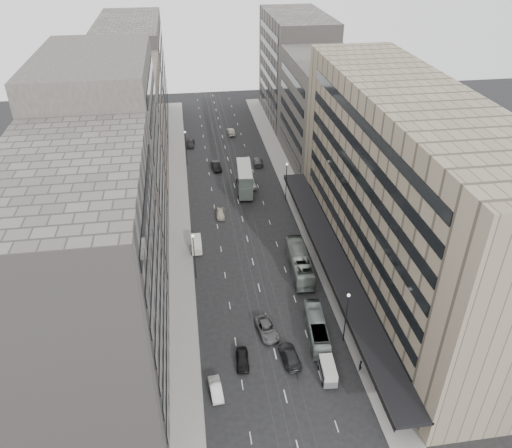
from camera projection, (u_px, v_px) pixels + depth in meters
ground at (268, 323)px, 71.78m from camera, size 220.00×220.00×0.00m
sidewalk_right at (294, 193)px, 104.67m from camera, size 4.00×125.00×0.15m
sidewalk_left at (179, 202)px, 101.65m from camera, size 4.00×125.00×0.15m
department_store at (404, 195)px, 73.23m from camera, size 19.20×60.00×30.00m
building_right_mid at (324, 113)px, 111.67m from camera, size 15.00×28.00×24.00m
building_right_far at (296, 69)px, 135.75m from camera, size 15.00×32.00×28.00m
building_left_a at (88, 292)px, 54.41m from camera, size 15.00×28.00×30.00m
building_left_b at (109, 169)px, 75.97m from camera, size 15.00×26.00×34.00m
building_left_c at (126, 131)px, 100.98m from camera, size 15.00×28.00×25.00m
building_left_d at (134, 78)px, 127.84m from camera, size 15.00×38.00×28.00m
lamp_right_near at (347, 312)px, 66.04m from camera, size 0.44×0.44×8.32m
lamp_right_far at (286, 177)px, 99.56m from camera, size 0.44×0.44×8.32m
lamp_left_near at (194, 251)px, 77.85m from camera, size 0.44×0.44×8.32m
lamp_left_far at (186, 144)px, 113.88m from camera, size 0.44×0.44×8.32m
bus_near at (317, 328)px, 68.89m from camera, size 3.35×10.26×2.81m
bus_far at (299, 262)px, 81.31m from camera, size 3.49×12.50×3.45m
double_decker at (245, 179)px, 103.98m from camera, size 3.72×10.33×5.55m
vw_microbus at (328, 371)px, 62.72m from camera, size 2.13×4.21×2.21m
panel_van at (196, 244)px, 86.36m from camera, size 1.92×3.85×2.42m
sedan_0 at (242, 359)px, 64.97m from camera, size 1.93×4.25×1.42m
sedan_1 at (216, 389)px, 60.99m from camera, size 1.76×4.13×1.33m
sedan_2 at (267, 329)px, 69.71m from camera, size 3.17×5.62×1.48m
sedan_3 at (290, 356)px, 65.47m from camera, size 2.57×5.40×1.52m
sedan_4 at (221, 213)px, 96.47m from camera, size 1.89×4.23×1.42m
sedan_5 at (216, 166)px, 114.16m from camera, size 2.24×5.11×1.63m
sedan_6 at (250, 183)px, 107.05m from camera, size 2.47×5.24×1.45m
sedan_7 at (258, 161)px, 116.46m from camera, size 2.63×5.24×1.46m
sedan_8 at (191, 143)px, 125.45m from camera, size 2.34×4.88×1.61m
sedan_9 at (231, 132)px, 132.16m from camera, size 1.98×4.70×1.51m
pedestrian at (360, 366)px, 63.69m from camera, size 0.73×0.73×1.72m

